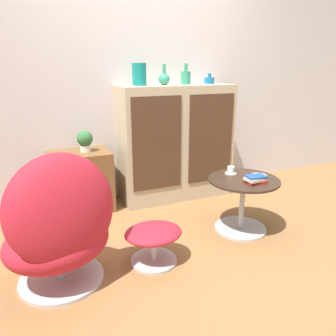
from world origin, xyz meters
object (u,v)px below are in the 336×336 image
(sideboard, at_px, (175,142))
(book_stack, at_px, (256,179))
(vase_inner_left, at_px, (164,79))
(tv_console, at_px, (81,181))
(vase_inner_right, at_px, (186,77))
(coffee_table, at_px, (242,199))
(vase_leftmost, at_px, (139,74))
(ottoman, at_px, (153,237))
(bowl, at_px, (259,176))
(potted_plant, at_px, (85,140))
(teacup, at_px, (231,171))
(egg_chair, at_px, (60,227))
(vase_rightmost, at_px, (209,80))

(sideboard, relative_size, book_stack, 6.86)
(vase_inner_left, bearing_deg, book_stack, -72.48)
(tv_console, relative_size, vase_inner_right, 2.85)
(vase_inner_left, distance_m, vase_inner_right, 0.24)
(coffee_table, relative_size, vase_leftmost, 2.85)
(ottoman, distance_m, bowl, 1.05)
(tv_console, distance_m, vase_leftmost, 1.17)
(ottoman, relative_size, potted_plant, 2.07)
(book_stack, bearing_deg, vase_leftmost, 118.91)
(sideboard, bearing_deg, vase_inner_left, 178.22)
(vase_inner_right, relative_size, bowl, 1.45)
(vase_inner_right, bearing_deg, coffee_table, -85.42)
(potted_plant, distance_m, teacup, 1.38)
(egg_chair, height_order, coffee_table, egg_chair)
(sideboard, relative_size, coffee_table, 2.00)
(ottoman, relative_size, vase_inner_left, 2.11)
(vase_leftmost, height_order, potted_plant, vase_leftmost)
(ottoman, height_order, vase_inner_right, vase_inner_right)
(coffee_table, distance_m, vase_inner_left, 1.40)
(potted_plant, bearing_deg, bowl, -38.89)
(ottoman, bearing_deg, bowl, 7.72)
(coffee_table, distance_m, vase_inner_right, 1.37)
(sideboard, distance_m, egg_chair, 1.74)
(tv_console, bearing_deg, bowl, -37.49)
(vase_leftmost, xyz_separation_m, book_stack, (0.60, -1.08, -0.79))
(ottoman, height_order, teacup, teacup)
(egg_chair, relative_size, book_stack, 5.31)
(vase_rightmost, height_order, teacup, vase_rightmost)
(vase_inner_left, distance_m, book_stack, 1.36)
(egg_chair, relative_size, coffee_table, 1.55)
(vase_leftmost, height_order, teacup, vase_leftmost)
(egg_chair, bearing_deg, vase_leftmost, 51.04)
(vase_leftmost, bearing_deg, tv_console, 178.27)
(ottoman, relative_size, teacup, 4.15)
(tv_console, xyz_separation_m, bowl, (1.31, -1.01, 0.19))
(ottoman, bearing_deg, vase_rightmost, 46.44)
(sideboard, xyz_separation_m, vase_rightmost, (0.39, 0.00, 0.63))
(vase_inner_left, bearing_deg, vase_inner_right, 0.00)
(vase_inner_left, xyz_separation_m, teacup, (0.29, -0.80, -0.75))
(vase_rightmost, relative_size, teacup, 1.07)
(coffee_table, height_order, bowl, bowl)
(vase_leftmost, bearing_deg, egg_chair, -128.96)
(vase_inner_right, bearing_deg, vase_leftmost, 180.00)
(vase_leftmost, bearing_deg, teacup, -55.63)
(sideboard, distance_m, vase_inner_left, 0.66)
(sideboard, height_order, coffee_table, sideboard)
(egg_chair, relative_size, vase_leftmost, 4.42)
(tv_console, distance_m, vase_rightmost, 1.66)
(sideboard, height_order, bowl, sideboard)
(vase_inner_right, xyz_separation_m, book_stack, (0.10, -1.08, -0.76))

